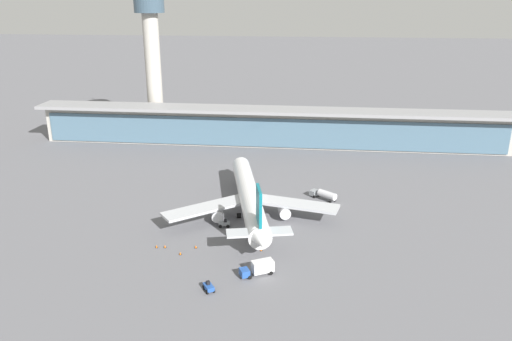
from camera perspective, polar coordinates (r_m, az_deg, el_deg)
ground_plane at (r=135.55m, az=-0.78°, el=-5.29°), size 1200.00×1200.00×0.00m
airliner_on_stand at (r=134.74m, az=-0.76°, el=-3.08°), size 45.70×60.35×16.22m
service_truck_near_nose_blue at (r=108.75m, az=0.35°, el=-10.96°), size 7.54×5.40×3.10m
service_truck_under_wing_grey at (r=130.02m, az=-3.62°, el=-6.04°), size 3.04×2.03×2.05m
service_truck_mid_apron_grey at (r=147.16m, az=7.75°, el=-2.70°), size 8.10×7.16×2.95m
service_truck_by_tail_blue at (r=104.31m, az=-5.40°, el=-13.03°), size 2.98×3.33×2.05m
terminal_building at (r=196.43m, az=1.65°, el=5.04°), size 183.60×12.80×15.20m
control_tower at (r=213.77m, az=-11.70°, el=12.93°), size 12.00×12.00×61.97m
safety_cone_alpha at (r=118.29m, az=-8.60°, el=-9.28°), size 0.62×0.62×0.70m
safety_cone_bravo at (r=118.59m, az=0.58°, el=-8.96°), size 0.62×0.62×0.70m
safety_cone_charlie at (r=120.62m, az=-6.85°, el=-8.59°), size 0.62×0.62×0.70m
safety_cone_delta at (r=121.86m, az=-10.30°, el=-8.47°), size 0.62×0.62×0.70m
safety_cone_echo at (r=122.22m, az=-11.23°, el=-8.45°), size 0.62×0.62×0.70m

